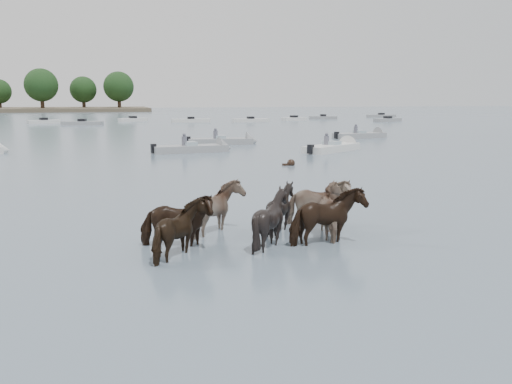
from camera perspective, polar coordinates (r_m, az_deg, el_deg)
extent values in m
plane|color=#4B5C6C|center=(12.32, -4.91, -7.43)|extent=(400.00, 400.00, 0.00)
imported|color=black|center=(13.42, -8.53, -3.47)|extent=(2.02, 1.26, 1.59)
imported|color=gray|center=(14.64, -4.02, -2.13)|extent=(1.87, 2.01, 1.64)
imported|color=black|center=(14.94, 2.68, -2.06)|extent=(1.56, 1.43, 1.54)
imported|color=#89715D|center=(15.62, 6.62, -1.48)|extent=(2.05, 1.32, 1.60)
imported|color=black|center=(12.57, -7.82, -4.50)|extent=(1.62, 1.78, 1.53)
imported|color=black|center=(13.37, 1.63, -3.26)|extent=(1.64, 1.49, 1.65)
imported|color=black|center=(13.65, 7.65, -3.03)|extent=(2.11, 1.24, 1.67)
imported|color=#9F7E6C|center=(14.63, 8.64, -2.31)|extent=(1.66, 1.83, 1.60)
sphere|color=black|center=(29.64, 3.79, 3.12)|extent=(0.44, 0.44, 0.44)
cube|color=black|center=(29.57, 3.33, 2.91)|extent=(0.50, 0.22, 0.18)
cone|color=silver|center=(40.01, -25.60, 4.07)|extent=(1.29, 1.78, 1.60)
cube|color=gray|center=(37.09, -7.07, 4.58)|extent=(5.23, 2.11, 0.55)
cone|color=gray|center=(37.80, -3.33, 4.74)|extent=(1.06, 1.68, 1.60)
cube|color=#99ADB7|center=(37.05, -7.08, 5.12)|extent=(0.91, 1.20, 0.35)
cube|color=black|center=(36.52, -10.95, 4.63)|extent=(0.38, 0.38, 0.60)
cylinder|color=#595966|center=(36.98, -7.70, 5.41)|extent=(0.36, 0.36, 0.70)
sphere|color=#595966|center=(36.95, -7.72, 6.10)|extent=(0.24, 0.24, 0.24)
cube|color=gray|center=(43.27, -3.84, 5.41)|extent=(5.32, 2.24, 0.55)
cone|color=gray|center=(43.55, -0.44, 5.46)|extent=(1.10, 1.70, 1.60)
cube|color=#99ADB7|center=(43.24, -3.84, 5.87)|extent=(0.94, 1.21, 0.35)
cube|color=black|center=(43.12, -7.28, 5.54)|extent=(0.39, 0.39, 0.60)
cylinder|color=#595966|center=(43.14, -4.37, 6.12)|extent=(0.36, 0.36, 0.70)
sphere|color=#595966|center=(43.12, -4.38, 6.72)|extent=(0.24, 0.24, 0.24)
cube|color=silver|center=(37.72, 8.13, 4.65)|extent=(5.23, 4.27, 0.55)
cone|color=silver|center=(39.97, 10.12, 4.89)|extent=(1.64, 1.83, 1.60)
cube|color=#99ADB7|center=(37.69, 8.14, 5.18)|extent=(1.29, 1.38, 0.35)
cube|color=black|center=(35.52, 5.89, 4.61)|extent=(0.49, 0.49, 0.60)
cylinder|color=#595966|center=(37.52, 7.59, 5.48)|extent=(0.36, 0.36, 0.70)
sphere|color=#595966|center=(37.48, 7.60, 6.16)|extent=(0.24, 0.24, 0.24)
cube|color=gray|center=(50.86, 11.05, 5.94)|extent=(5.27, 2.38, 0.55)
cone|color=gray|center=(52.39, 13.32, 5.97)|extent=(1.14, 1.72, 1.60)
cube|color=#99ADB7|center=(50.84, 11.06, 6.33)|extent=(0.97, 1.23, 0.35)
cube|color=black|center=(49.41, 8.65, 6.07)|extent=(0.40, 0.40, 0.60)
cylinder|color=#595966|center=(50.65, 10.66, 6.56)|extent=(0.36, 0.36, 0.70)
sphere|color=#595966|center=(50.63, 10.68, 7.07)|extent=(0.24, 0.24, 0.24)
cube|color=silver|center=(84.41, -21.84, 6.99)|extent=(4.77, 3.05, 0.60)
cube|color=black|center=(84.40, -21.86, 7.25)|extent=(1.30, 1.30, 0.50)
cube|color=gray|center=(77.89, -18.16, 7.01)|extent=(5.71, 2.85, 0.60)
cube|color=black|center=(77.87, -18.18, 7.29)|extent=(1.22, 1.22, 0.50)
cube|color=silver|center=(87.93, -13.08, 7.54)|extent=(4.73, 3.07, 0.60)
cube|color=black|center=(87.91, -13.09, 7.79)|extent=(1.30, 1.30, 0.50)
cube|color=silver|center=(83.10, -7.00, 7.60)|extent=(5.95, 1.67, 0.60)
cube|color=black|center=(83.08, -7.01, 7.86)|extent=(1.03, 1.03, 0.50)
cube|color=silver|center=(83.33, -0.59, 7.68)|extent=(5.73, 1.58, 0.60)
cube|color=black|center=(83.31, -0.59, 7.94)|extent=(1.01, 1.01, 0.50)
cube|color=silver|center=(88.99, 4.09, 7.80)|extent=(4.52, 2.70, 0.60)
cube|color=black|center=(88.98, 4.10, 8.05)|extent=(1.25, 1.25, 0.50)
cube|color=gray|center=(95.73, 7.21, 7.91)|extent=(5.10, 2.79, 0.60)
cube|color=black|center=(95.72, 7.22, 8.14)|extent=(1.24, 1.24, 0.50)
cube|color=gray|center=(87.64, 13.96, 7.50)|extent=(5.46, 3.36, 0.60)
cube|color=black|center=(87.62, 13.97, 7.75)|extent=(1.30, 1.30, 0.50)
cube|color=gray|center=(106.70, 13.30, 7.94)|extent=(5.65, 2.10, 0.60)
cube|color=black|center=(106.68, 13.31, 8.14)|extent=(1.10, 1.10, 0.50)
cylinder|color=#382619|center=(166.72, -25.81, 8.33)|extent=(1.00, 1.00, 3.05)
cylinder|color=#382619|center=(155.59, -21.96, 8.72)|extent=(1.00, 1.00, 3.94)
sphere|color=black|center=(155.62, -22.08, 10.60)|extent=(8.75, 8.75, 8.75)
cylinder|color=#382619|center=(164.12, -17.99, 8.88)|extent=(1.00, 1.00, 3.38)
sphere|color=black|center=(164.13, -18.07, 10.42)|extent=(7.51, 7.51, 7.51)
cylinder|color=#382619|center=(159.08, -14.46, 9.11)|extent=(1.00, 1.00, 3.82)
sphere|color=black|center=(159.11, -14.54, 10.91)|extent=(8.49, 8.49, 8.49)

